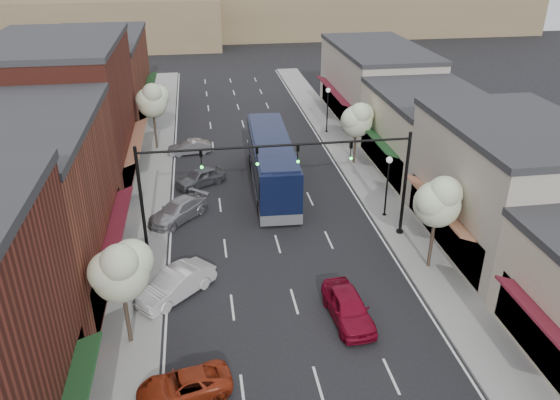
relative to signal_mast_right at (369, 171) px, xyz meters
name	(u,v)px	position (x,y,z in m)	size (l,w,h in m)	color
ground	(301,326)	(-5.62, -8.00, -4.62)	(160.00, 160.00, 0.00)	black
sidewalk_left	(151,183)	(-14.02, 10.50, -4.55)	(2.80, 73.00, 0.15)	gray
sidewalk_right	(360,170)	(2.78, 10.50, -4.55)	(2.80, 73.00, 0.15)	gray
curb_left	(169,182)	(-12.62, 10.50, -4.55)	(0.25, 73.00, 0.17)	gray
curb_right	(343,171)	(1.38, 10.50, -4.55)	(0.25, 73.00, 0.17)	gray
bldg_left_midnear	(15,208)	(-19.85, -2.00, 0.03)	(10.14, 14.10, 9.40)	brown
bldg_left_midfar	(65,115)	(-19.86, 12.00, 0.78)	(10.14, 14.10, 10.90)	maroon
bldg_left_far	(99,79)	(-19.84, 28.00, -0.46)	(10.14, 18.10, 8.40)	brown
bldg_right_midnear	(508,187)	(8.10, -2.00, -0.72)	(9.14, 12.10, 7.90)	#AEA395
bldg_right_midfar	(428,133)	(8.08, 10.00, -1.46)	(9.14, 12.10, 6.40)	beige
bldg_right_far	(375,83)	(8.09, 24.00, -0.96)	(9.14, 16.10, 7.40)	#AEA395
hill_near	(68,21)	(-30.62, 70.00, -0.62)	(50.00, 20.00, 8.00)	#7A6647
signal_mast_right	(369,171)	(0.00, 0.00, 0.00)	(8.22, 0.46, 7.00)	black
signal_mast_left	(182,183)	(-11.24, 0.00, 0.00)	(8.22, 0.46, 7.00)	black
tree_right_near	(439,200)	(2.73, -4.05, -0.17)	(2.85, 2.65, 5.95)	#47382B
tree_right_far	(357,119)	(2.73, 11.95, -0.63)	(2.85, 2.65, 5.43)	#47382B
tree_left_near	(121,269)	(-13.87, -8.05, -0.40)	(2.85, 2.65, 5.69)	#47382B
tree_left_far	(152,100)	(-13.87, 17.95, -0.02)	(2.85, 2.65, 6.13)	#47382B
lamp_post_near	(388,177)	(2.18, 2.50, -1.62)	(0.44, 0.44, 4.44)	black
lamp_post_far	(328,103)	(2.18, 20.00, -1.62)	(0.44, 0.44, 4.44)	black
coach_bus	(272,162)	(-4.82, 8.43, -2.57)	(3.31, 13.08, 3.97)	black
red_hatchback	(348,307)	(-3.21, -7.85, -3.86)	(1.80, 4.47, 1.52)	maroon
parked_car_a	(184,386)	(-11.36, -11.73, -4.07)	(1.84, 4.00, 1.11)	maroon
parked_car_b	(176,284)	(-11.82, -4.54, -3.86)	(1.62, 4.64, 1.53)	silver
parked_car_c	(178,211)	(-11.82, 4.23, -3.93)	(1.93, 4.74, 1.38)	#96969B
parked_car_d	(201,177)	(-10.19, 9.66, -3.94)	(1.61, 4.00, 1.36)	#53555A
parked_car_e	(189,147)	(-11.01, 16.45, -4.01)	(1.29, 3.69, 1.22)	gray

